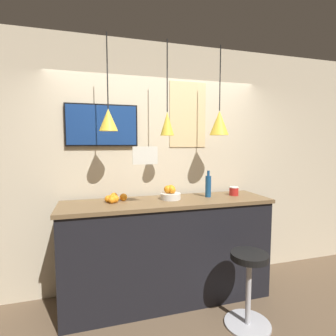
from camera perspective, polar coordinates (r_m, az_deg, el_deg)
name	(u,v)px	position (r m, az deg, el deg)	size (l,w,h in m)	color
ground_plane	(185,332)	(2.84, 3.69, -32.13)	(14.00, 14.00, 0.00)	brown
back_wall	(159,166)	(3.19, -2.08, 0.38)	(8.00, 0.06, 2.90)	beige
service_counter	(168,250)	(3.01, 0.00, -17.43)	(2.26, 0.61, 1.12)	black
bar_stool	(249,280)	(2.78, 17.17, -22.25)	(0.43, 0.43, 0.71)	#B7B7BC
fruit_bowl	(170,193)	(2.89, 0.54, -5.48)	(0.22, 0.22, 0.15)	beige
orange_pile	(114,198)	(2.82, -11.68, -6.46)	(0.24, 0.23, 0.09)	orange
juice_bottle	(208,186)	(3.03, 8.75, -3.85)	(0.07, 0.07, 0.30)	navy
spread_jar	(234,191)	(3.20, 14.15, -4.88)	(0.11, 0.11, 0.10)	red
pendant_lamp_left	(108,119)	(2.71, -12.86, 10.31)	(0.19, 0.19, 0.95)	black
pendant_lamp_middle	(167,123)	(2.81, -0.17, 9.76)	(0.15, 0.15, 0.99)	black
pendant_lamp_right	(219,123)	(3.04, 11.11, 9.67)	(0.22, 0.22, 0.98)	black
mounted_tv	(102,125)	(3.04, -14.15, 9.01)	(0.78, 0.04, 0.46)	black
hanging_menu_board	(145,155)	(2.49, -4.98, 2.74)	(0.24, 0.01, 0.17)	silver
wall_poster	(188,115)	(3.27, 4.34, 11.48)	(0.46, 0.01, 0.79)	#DBBC84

